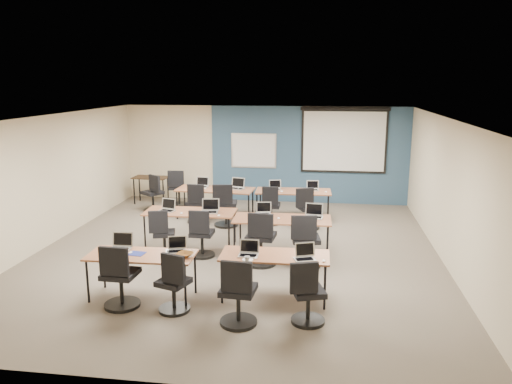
# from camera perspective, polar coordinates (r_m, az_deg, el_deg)

# --- Properties ---
(floor) EXTENTS (8.00, 9.00, 0.02)m
(floor) POSITION_cam_1_polar(r_m,az_deg,el_deg) (10.14, -2.21, -6.91)
(floor) COLOR #6B6354
(floor) RESTS_ON ground
(ceiling) EXTENTS (8.00, 9.00, 0.02)m
(ceiling) POSITION_cam_1_polar(r_m,az_deg,el_deg) (9.58, -2.35, 8.48)
(ceiling) COLOR white
(ceiling) RESTS_ON ground
(wall_back) EXTENTS (8.00, 0.04, 2.70)m
(wall_back) POSITION_cam_1_polar(r_m,az_deg,el_deg) (14.16, 0.98, 4.35)
(wall_back) COLOR beige
(wall_back) RESTS_ON ground
(wall_front) EXTENTS (8.00, 0.04, 2.70)m
(wall_front) POSITION_cam_1_polar(r_m,az_deg,el_deg) (5.58, -10.63, -9.09)
(wall_front) COLOR beige
(wall_front) RESTS_ON ground
(wall_left) EXTENTS (0.04, 9.00, 2.70)m
(wall_left) POSITION_cam_1_polar(r_m,az_deg,el_deg) (11.19, -22.87, 1.12)
(wall_left) COLOR beige
(wall_left) RESTS_ON ground
(wall_right) EXTENTS (0.04, 9.00, 2.70)m
(wall_right) POSITION_cam_1_polar(r_m,az_deg,el_deg) (9.89, 21.18, -0.15)
(wall_right) COLOR beige
(wall_right) RESTS_ON ground
(blue_accent_panel) EXTENTS (5.50, 0.04, 2.70)m
(blue_accent_panel) POSITION_cam_1_polar(r_m,az_deg,el_deg) (14.03, 6.05, 4.21)
(blue_accent_panel) COLOR #3D5977
(blue_accent_panel) RESTS_ON wall_back
(whiteboard) EXTENTS (1.28, 0.03, 0.98)m
(whiteboard) POSITION_cam_1_polar(r_m,az_deg,el_deg) (14.11, -0.27, 4.74)
(whiteboard) COLOR silver
(whiteboard) RESTS_ON wall_back
(projector_screen) EXTENTS (2.40, 0.10, 1.82)m
(projector_screen) POSITION_cam_1_polar(r_m,az_deg,el_deg) (13.90, 10.03, 6.24)
(projector_screen) COLOR black
(projector_screen) RESTS_ON wall_back
(training_table_front_left) EXTENTS (1.68, 0.70, 0.73)m
(training_table_front_left) POSITION_cam_1_polar(r_m,az_deg,el_deg) (8.10, -12.95, -7.27)
(training_table_front_left) COLOR brown
(training_table_front_left) RESTS_ON floor
(training_table_front_right) EXTENTS (1.70, 0.71, 0.73)m
(training_table_front_right) POSITION_cam_1_polar(r_m,az_deg,el_deg) (7.88, 2.16, -7.50)
(training_table_front_right) COLOR brown
(training_table_front_right) RESTS_ON floor
(training_table_mid_left) EXTENTS (1.89, 0.79, 0.73)m
(training_table_mid_left) POSITION_cam_1_polar(r_m,az_deg,el_deg) (10.49, -7.53, -2.42)
(training_table_mid_left) COLOR olive
(training_table_mid_left) RESTS_ON floor
(training_table_mid_right) EXTENTS (1.92, 0.80, 0.73)m
(training_table_mid_right) POSITION_cam_1_polar(r_m,az_deg,el_deg) (9.88, 3.00, -3.26)
(training_table_mid_right) COLOR olive
(training_table_mid_right) RESTS_ON floor
(training_table_back_left) EXTENTS (1.93, 0.80, 0.73)m
(training_table_back_left) POSITION_cam_1_polar(r_m,az_deg,el_deg) (12.57, -4.68, 0.18)
(training_table_back_left) COLOR brown
(training_table_back_left) RESTS_ON floor
(training_table_back_right) EXTENTS (1.85, 0.77, 0.73)m
(training_table_back_right) POSITION_cam_1_polar(r_m,az_deg,el_deg) (12.35, 4.28, -0.05)
(training_table_back_right) COLOR brown
(training_table_back_right) RESTS_ON floor
(laptop_0) EXTENTS (0.34, 0.29, 0.26)m
(laptop_0) POSITION_cam_1_polar(r_m,az_deg,el_deg) (8.38, -15.20, -5.89)
(laptop_0) COLOR #A9A9AE
(laptop_0) RESTS_ON training_table_front_left
(mouse_0) EXTENTS (0.06, 0.09, 0.03)m
(mouse_0) POSITION_cam_1_polar(r_m,az_deg,el_deg) (8.16, -14.15, -6.73)
(mouse_0) COLOR white
(mouse_0) RESTS_ON training_table_front_left
(task_chair_0) EXTENTS (0.55, 0.55, 1.03)m
(task_chair_0) POSITION_cam_1_polar(r_m,az_deg,el_deg) (7.93, -15.32, -9.83)
(task_chair_0) COLOR black
(task_chair_0) RESTS_ON floor
(laptop_1) EXTENTS (0.30, 0.26, 0.23)m
(laptop_1) POSITION_cam_1_polar(r_m,az_deg,el_deg) (8.09, -9.12, -6.31)
(laptop_1) COLOR #B3B3B3
(laptop_1) RESTS_ON training_table_front_left
(mouse_1) EXTENTS (0.06, 0.09, 0.03)m
(mouse_1) POSITION_cam_1_polar(r_m,az_deg,el_deg) (7.82, -7.65, -7.32)
(mouse_1) COLOR white
(mouse_1) RESTS_ON training_table_front_left
(task_chair_1) EXTENTS (0.49, 0.48, 0.96)m
(task_chair_1) POSITION_cam_1_polar(r_m,az_deg,el_deg) (7.62, -9.39, -10.73)
(task_chair_1) COLOR black
(task_chair_1) RESTS_ON floor
(laptop_2) EXTENTS (0.30, 0.26, 0.23)m
(laptop_2) POSITION_cam_1_polar(r_m,az_deg,el_deg) (7.82, -0.84, -6.84)
(laptop_2) COLOR beige
(laptop_2) RESTS_ON training_table_front_right
(mouse_2) EXTENTS (0.08, 0.10, 0.03)m
(mouse_2) POSITION_cam_1_polar(r_m,az_deg,el_deg) (7.70, -0.02, -7.53)
(mouse_2) COLOR white
(mouse_2) RESTS_ON training_table_front_right
(task_chair_2) EXTENTS (0.54, 0.54, 1.02)m
(task_chair_2) POSITION_cam_1_polar(r_m,az_deg,el_deg) (7.14, -2.08, -11.98)
(task_chair_2) COLOR black
(task_chair_2) RESTS_ON floor
(laptop_3) EXTENTS (0.31, 0.26, 0.24)m
(laptop_3) POSITION_cam_1_polar(r_m,az_deg,el_deg) (7.69, 5.58, -7.21)
(laptop_3) COLOR #AAAAAB
(laptop_3) RESTS_ON training_table_front_right
(mouse_3) EXTENTS (0.06, 0.09, 0.03)m
(mouse_3) POSITION_cam_1_polar(r_m,az_deg,el_deg) (7.64, 7.76, -7.81)
(mouse_3) COLOR white
(mouse_3) RESTS_ON training_table_front_right
(task_chair_3) EXTENTS (0.50, 0.49, 0.97)m
(task_chair_3) POSITION_cam_1_polar(r_m,az_deg,el_deg) (7.22, 5.86, -11.92)
(task_chair_3) COLOR black
(task_chair_3) RESTS_ON floor
(laptop_4) EXTENTS (0.32, 0.27, 0.24)m
(laptop_4) POSITION_cam_1_polar(r_m,az_deg,el_deg) (10.58, -10.08, -1.80)
(laptop_4) COLOR #A8A8B3
(laptop_4) RESTS_ON training_table_mid_left
(mouse_4) EXTENTS (0.07, 0.10, 0.03)m
(mouse_4) POSITION_cam_1_polar(r_m,az_deg,el_deg) (10.30, -8.52, -2.42)
(mouse_4) COLOR white
(mouse_4) RESTS_ON training_table_mid_left
(task_chair_4) EXTENTS (0.46, 0.46, 0.95)m
(task_chair_4) POSITION_cam_1_polar(r_m,az_deg,el_deg) (10.01, -10.60, -5.05)
(task_chair_4) COLOR black
(task_chair_4) RESTS_ON floor
(laptop_5) EXTENTS (0.35, 0.30, 0.27)m
(laptop_5) POSITION_cam_1_polar(r_m,az_deg,el_deg) (10.34, -5.31, -1.96)
(laptop_5) COLOR #B6B7C4
(laptop_5) RESTS_ON training_table_mid_left
(mouse_5) EXTENTS (0.06, 0.09, 0.03)m
(mouse_5) POSITION_cam_1_polar(r_m,az_deg,el_deg) (10.06, -4.28, -2.68)
(mouse_5) COLOR white
(mouse_5) RESTS_ON training_table_mid_left
(task_chair_5) EXTENTS (0.49, 0.49, 0.97)m
(task_chair_5) POSITION_cam_1_polar(r_m,az_deg,el_deg) (9.82, -6.26, -5.19)
(task_chair_5) COLOR black
(task_chair_5) RESTS_ON floor
(laptop_6) EXTENTS (0.31, 0.26, 0.24)m
(laptop_6) POSITION_cam_1_polar(r_m,az_deg,el_deg) (10.16, 0.84, -2.21)
(laptop_6) COLOR #B7B7B7
(laptop_6) RESTS_ON training_table_mid_right
(mouse_6) EXTENTS (0.06, 0.09, 0.03)m
(mouse_6) POSITION_cam_1_polar(r_m,az_deg,el_deg) (9.83, 2.60, -3.02)
(mouse_6) COLOR white
(mouse_6) RESTS_ON training_table_mid_right
(task_chair_6) EXTENTS (0.58, 0.58, 1.05)m
(task_chair_6) POSITION_cam_1_polar(r_m,az_deg,el_deg) (9.32, 0.56, -5.84)
(task_chair_6) COLOR black
(task_chair_6) RESTS_ON floor
(laptop_7) EXTENTS (0.35, 0.30, 0.27)m
(laptop_7) POSITION_cam_1_polar(r_m,az_deg,el_deg) (9.99, 6.63, -2.52)
(laptop_7) COLOR #ABABB1
(laptop_7) RESTS_ON training_table_mid_right
(mouse_7) EXTENTS (0.07, 0.10, 0.03)m
(mouse_7) POSITION_cam_1_polar(r_m,az_deg,el_deg) (9.85, 7.20, -3.08)
(mouse_7) COLOR white
(mouse_7) RESTS_ON training_table_mid_right
(task_chair_7) EXTENTS (0.57, 0.57, 1.04)m
(task_chair_7) POSITION_cam_1_polar(r_m,az_deg,el_deg) (9.25, 5.64, -6.07)
(task_chair_7) COLOR black
(task_chair_7) RESTS_ON floor
(laptop_8) EXTENTS (0.33, 0.28, 0.25)m
(laptop_8) POSITION_cam_1_polar(r_m,az_deg,el_deg) (12.81, -6.22, 0.86)
(laptop_8) COLOR #A6A6AA
(laptop_8) RESTS_ON training_table_back_left
(mouse_8) EXTENTS (0.06, 0.09, 0.03)m
(mouse_8) POSITION_cam_1_polar(r_m,az_deg,el_deg) (12.60, -5.79, 0.43)
(mouse_8) COLOR white
(mouse_8) RESTS_ON training_table_back_left
(task_chair_8) EXTENTS (0.50, 0.50, 0.99)m
(task_chair_8) POSITION_cam_1_polar(r_m,az_deg,el_deg) (12.15, -6.76, -1.67)
(task_chair_8) COLOR black
(task_chair_8) RESTS_ON floor
(laptop_9) EXTENTS (0.35, 0.30, 0.27)m
(laptop_9) POSITION_cam_1_polar(r_m,az_deg,el_deg) (12.54, -2.13, 0.69)
(laptop_9) COLOR #B9BABE
(laptop_9) RESTS_ON training_table_back_left
(mouse_9) EXTENTS (0.06, 0.10, 0.03)m
(mouse_9) POSITION_cam_1_polar(r_m,az_deg,el_deg) (12.44, -2.03, 0.33)
(mouse_9) COLOR white
(mouse_9) RESTS_ON training_table_back_left
(task_chair_9) EXTENTS (0.57, 0.57, 1.05)m
(task_chair_9) POSITION_cam_1_polar(r_m,az_deg,el_deg) (11.79, -3.53, -1.90)
(task_chair_9) COLOR black
(task_chair_9) RESTS_ON floor
(laptop_10) EXTENTS (0.30, 0.26, 0.23)m
(laptop_10) POSITION_cam_1_polar(r_m,az_deg,el_deg) (12.44, 2.15, 0.55)
(laptop_10) COLOR #B6B6C2
(laptop_10) RESTS_ON training_table_back_right
(mouse_10) EXTENTS (0.09, 0.12, 0.04)m
(mouse_10) POSITION_cam_1_polar(r_m,az_deg,el_deg) (12.18, 2.96, 0.07)
(mouse_10) COLOR white
(mouse_10) RESTS_ON training_table_back_right
(task_chair_10) EXTENTS (0.47, 0.47, 0.96)m
(task_chair_10) POSITION_cam_1_polar(r_m,az_deg,el_deg) (11.94, 1.71, -1.91)
(task_chair_10) COLOR black
(task_chair_10) RESTS_ON floor
(laptop_11) EXTENTS (0.30, 0.26, 0.23)m
(laptop_11) POSITION_cam_1_polar(r_m,az_deg,el_deg) (12.44, 6.47, 0.48)
(laptop_11) COLOR #B3B2BC
(laptop_11) RESTS_ON training_table_back_right
(mouse_11) EXTENTS (0.09, 0.12, 0.04)m
(mouse_11) POSITION_cam_1_polar(r_m,az_deg,el_deg) (12.23, 7.99, 0.01)
(mouse_11) COLOR white
(mouse_11) RESTS_ON training_table_back_right
(task_chair_11) EXTENTS (0.56, 0.52, 1.00)m
(task_chair_11) POSITION_cam_1_polar(r_m,az_deg,el_deg) (11.64, 5.92, -2.25)
(task_chair_11) COLOR black
(task_chair_11) RESTS_ON floor
(blue_mousepad) EXTENTS (0.28, 0.24, 0.01)m
(blue_mousepad) POSITION_cam_1_polar(r_m,az_deg,el_deg) (8.12, -13.50, -6.86)
(blue_mousepad) COLOR navy
(blue_mousepad) RESTS_ON training_table_front_left
(snack_bowl) EXTENTS (0.35, 0.35, 0.07)m
(snack_bowl) POSITION_cam_1_polar(r_m,az_deg,el_deg) (7.85, -8.11, -7.07)
(snack_bowl) COLOR brown
(snack_bowl) RESTS_ON training_table_front_left
(snack_plate) EXTENTS (0.20, 0.20, 0.01)m
(snack_plate) POSITION_cam_1_polar(r_m,az_deg,el_deg) (7.63, -0.95, -7.75)
(snack_plate) COLOR white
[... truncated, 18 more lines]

